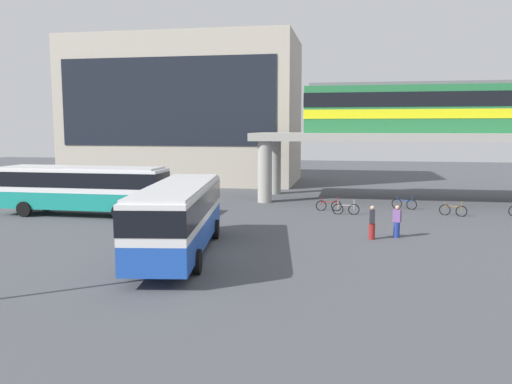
% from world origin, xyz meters
% --- Properties ---
extents(ground_plane, '(120.00, 120.00, 0.00)m').
position_xyz_m(ground_plane, '(0.00, 10.00, 0.00)').
color(ground_plane, '#47494F').
extents(station_building, '(23.72, 11.80, 14.94)m').
position_xyz_m(station_building, '(-10.78, 31.46, 7.47)').
color(station_building, '#B2A899').
rests_on(station_building, ground_plane).
extents(elevated_platform, '(30.42, 6.88, 5.33)m').
position_xyz_m(elevated_platform, '(14.22, 19.71, 4.61)').
color(elevated_platform, '#9E9B93').
rests_on(elevated_platform, ground_plane).
extents(train, '(18.53, 2.96, 3.84)m').
position_xyz_m(train, '(12.29, 19.71, 7.29)').
color(train, '#26723F').
rests_on(train, elevated_platform).
extents(bus_main, '(4.10, 11.29, 3.22)m').
position_xyz_m(bus_main, '(-0.86, -0.29, 1.99)').
color(bus_main, '#1E4CB2').
rests_on(bus_main, ground_plane).
extents(bus_secondary, '(11.06, 2.84, 3.22)m').
position_xyz_m(bus_secondary, '(-10.51, 8.89, 1.99)').
color(bus_secondary, teal).
rests_on(bus_secondary, ground_plane).
extents(bicycle_red, '(1.79, 0.14, 1.04)m').
position_xyz_m(bicycle_red, '(5.27, 13.71, 0.36)').
color(bicycle_red, black).
rests_on(bicycle_red, ground_plane).
extents(bicycle_brown, '(1.66, 0.79, 1.04)m').
position_xyz_m(bicycle_brown, '(13.38, 13.04, 0.36)').
color(bicycle_brown, black).
rests_on(bicycle_brown, ground_plane).
extents(bicycle_silver, '(1.79, 0.14, 1.04)m').
position_xyz_m(bicycle_silver, '(6.46, 12.30, 0.36)').
color(bicycle_silver, black).
rests_on(bicycle_silver, ground_plane).
extents(bicycle_blue, '(1.70, 0.67, 1.04)m').
position_xyz_m(bicycle_blue, '(10.51, 15.45, 0.36)').
color(bicycle_blue, black).
rests_on(bicycle_blue, ground_plane).
extents(pedestrian_by_bike_rack, '(0.47, 0.40, 1.70)m').
position_xyz_m(pedestrian_by_bike_rack, '(9.15, 5.36, 0.80)').
color(pedestrian_by_bike_rack, navy).
rests_on(pedestrian_by_bike_rack, ground_plane).
extents(pedestrian_near_building, '(0.32, 0.40, 1.76)m').
position_xyz_m(pedestrian_near_building, '(7.84, 4.67, 0.83)').
color(pedestrian_near_building, maroon).
rests_on(pedestrian_near_building, ground_plane).
extents(pedestrian_waiting_near_stop, '(0.32, 0.42, 1.81)m').
position_xyz_m(pedestrian_waiting_near_stop, '(-3.31, 6.71, 0.86)').
color(pedestrian_waiting_near_stop, '#33663F').
rests_on(pedestrian_waiting_near_stop, ground_plane).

